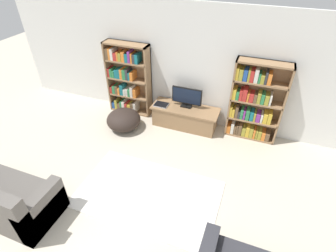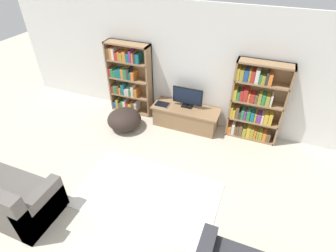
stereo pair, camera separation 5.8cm
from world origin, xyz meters
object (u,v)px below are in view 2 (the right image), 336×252
bookshelf_left (128,79)px  beanbag_ottoman (124,119)px  bookshelf_right (254,104)px  tv_stand (186,117)px  television (188,97)px  laptop (162,105)px  couch_left_sectional (2,196)px

bookshelf_left → beanbag_ottoman: size_ratio=2.26×
bookshelf_right → bookshelf_left: bearing=180.0°
tv_stand → television: television is taller
beanbag_ottoman → laptop: bearing=35.2°
television → couch_left_sectional: bearing=-120.2°
television → tv_stand: bearing=-90.0°
bookshelf_right → television: bookshelf_right is taller
beanbag_ottoman → tv_stand: bearing=24.8°
tv_stand → bookshelf_left: bearing=173.9°
couch_left_sectional → television: bearing=59.8°
bookshelf_left → couch_left_sectional: 3.44m
tv_stand → laptop: bearing=-171.8°
bookshelf_right → laptop: (-1.93, -0.24, -0.31)m
tv_stand → couch_left_sectional: (-1.91, -3.21, 0.07)m
television → laptop: size_ratio=2.14×
bookshelf_right → couch_left_sectional: bookshelf_right is taller
bookshelf_right → laptop: bearing=-173.1°
tv_stand → laptop: 0.60m
tv_stand → beanbag_ottoman: (-1.25, -0.58, -0.02)m
television → beanbag_ottoman: size_ratio=0.89×
tv_stand → couch_left_sectional: size_ratio=0.89×
bookshelf_right → television: 1.40m
couch_left_sectional → tv_stand: bearing=59.2°
television → beanbag_ottoman: (-1.25, -0.65, -0.49)m
bookshelf_left → couch_left_sectional: bookshelf_left is taller
bookshelf_left → tv_stand: (1.49, -0.16, -0.60)m
laptop → beanbag_ottoman: laptop is taller
bookshelf_left → laptop: bookshelf_left is taller
laptop → couch_left_sectional: couch_left_sectional is taller
beanbag_ottoman → bookshelf_left: bearing=108.0°
bookshelf_left → television: bearing=-3.4°
bookshelf_right → tv_stand: size_ratio=1.14×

